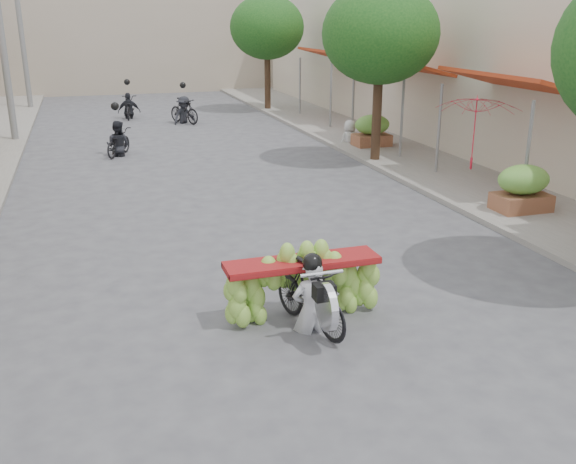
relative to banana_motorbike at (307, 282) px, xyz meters
The scene contains 15 objects.
sidewalk_right 12.84m from the banana_motorbike, 56.03° to the left, with size 4.00×60.00×0.12m, color gray.
shophouse_row_right 15.69m from the banana_motorbike, 38.40° to the left, with size 9.77×40.00×6.00m.
far_building 33.76m from the banana_motorbike, 89.71° to the left, with size 20.00×6.00×7.00m, color tan.
utility_pole_far 17.76m from the banana_motorbike, 107.45° to the left, with size 0.60×0.24×8.00m.
utility_pole_back 26.38m from the banana_motorbike, 101.53° to the left, with size 0.60×0.24×8.00m.
street_tree_mid 11.56m from the banana_motorbike, 59.99° to the left, with size 3.40×3.40×5.25m.
street_tree_far 22.56m from the banana_motorbike, 75.57° to the left, with size 3.40×3.40×5.25m.
produce_crate_mid 7.34m from the banana_motorbike, 29.76° to the left, with size 1.20×0.88×1.16m.
produce_crate_far 13.27m from the banana_motorbike, 61.32° to the left, with size 1.20×0.88×1.16m.
banana_motorbike is the anchor object (origin of this frame).
market_umbrella 8.36m from the banana_motorbike, 40.86° to the left, with size 2.63×2.63×1.82m.
pedestrian 13.90m from the banana_motorbike, 64.61° to the left, with size 0.78×0.52×1.50m.
bg_motorbike_a 13.26m from the banana_motorbike, 98.05° to the left, with size 1.20×1.61×1.95m.
bg_motorbike_b 19.08m from the banana_motorbike, 86.41° to the left, with size 1.34×1.81×1.95m.
bg_motorbike_c 21.13m from the banana_motorbike, 92.45° to the left, with size 1.04×1.76×1.95m.
Camera 1 is at (-2.99, -3.63, 4.27)m, focal length 40.00 mm.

